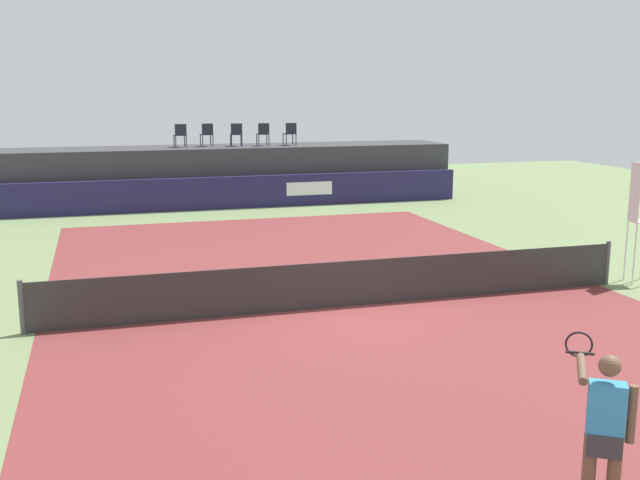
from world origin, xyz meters
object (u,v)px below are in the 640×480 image
(tennis_player, at_px, (604,430))
(spectator_chair_center, at_px, (236,133))
(net_post_near, at_px, (22,307))
(tennis_ball, at_px, (532,272))
(umpire_chair, at_px, (637,214))
(spectator_chair_far_right, at_px, (290,133))
(spectator_chair_left, at_px, (207,134))
(spectator_chair_far_left, at_px, (180,134))
(spectator_chair_right, at_px, (263,133))
(net_post_far, at_px, (607,263))

(tennis_player, bearing_deg, spectator_chair_center, 88.88)
(spectator_chair_center, xyz_separation_m, tennis_player, (-0.45, -23.15, -1.73))
(net_post_near, distance_m, tennis_ball, 11.42)
(umpire_chair, bearing_deg, spectator_chair_far_right, 106.11)
(spectator_chair_left, height_order, umpire_chair, spectator_chair_left)
(spectator_chair_left, relative_size, umpire_chair, 0.32)
(spectator_chair_far_left, bearing_deg, tennis_ball, -63.82)
(spectator_chair_center, distance_m, umpire_chair, 16.45)
(spectator_chair_center, bearing_deg, tennis_player, -91.12)
(spectator_chair_left, relative_size, spectator_chair_center, 1.00)
(tennis_player, bearing_deg, spectator_chair_right, 86.28)
(spectator_chair_right, distance_m, tennis_player, 23.18)
(spectator_chair_far_left, relative_size, umpire_chair, 0.32)
(spectator_chair_far_right, distance_m, net_post_near, 17.50)
(spectator_chair_center, bearing_deg, net_post_near, -113.84)
(umpire_chair, distance_m, tennis_player, 10.62)
(umpire_chair, bearing_deg, spectator_chair_left, 116.20)
(net_post_near, relative_size, net_post_far, 1.00)
(umpire_chair, distance_m, tennis_ball, 2.71)
(umpire_chair, height_order, tennis_player, umpire_chair)
(spectator_chair_right, xyz_separation_m, net_post_near, (-7.73, -15.03, -2.19))
(spectator_chair_far_left, height_order, spectator_chair_center, same)
(spectator_chair_far_left, bearing_deg, spectator_chair_right, -2.72)
(net_post_near, height_order, tennis_ball, net_post_near)
(spectator_chair_far_left, distance_m, net_post_near, 15.99)
(umpire_chair, xyz_separation_m, net_post_near, (-13.12, -0.02, -1.09))
(net_post_far, relative_size, tennis_player, 0.56)
(net_post_near, xyz_separation_m, tennis_player, (6.23, -8.03, 0.46))
(umpire_chair, relative_size, net_post_near, 2.76)
(spectator_chair_right, bearing_deg, spectator_chair_center, 175.27)
(spectator_chair_far_right, distance_m, tennis_player, 23.20)
(tennis_ball, bearing_deg, spectator_chair_far_left, 116.18)
(spectator_chair_left, relative_size, net_post_near, 0.89)
(spectator_chair_right, height_order, umpire_chair, spectator_chair_right)
(spectator_chair_left, bearing_deg, spectator_chair_right, -8.86)
(spectator_chair_right, relative_size, net_post_near, 0.89)
(spectator_chair_far_left, xyz_separation_m, net_post_near, (-4.52, -15.18, -2.19))
(spectator_chair_far_right, distance_m, umpire_chair, 15.59)
(net_post_near, bearing_deg, spectator_chair_far_right, 59.52)
(spectator_chair_center, distance_m, spectator_chair_far_right, 2.13)
(spectator_chair_right, height_order, spectator_chair_far_right, same)
(spectator_chair_center, distance_m, tennis_player, 23.22)
(net_post_near, bearing_deg, umpire_chair, 0.09)
(spectator_chair_far_right, height_order, tennis_ball, spectator_chair_far_right)
(spectator_chair_left, bearing_deg, spectator_chair_center, -12.67)
(spectator_chair_far_right, relative_size, net_post_far, 0.89)
(spectator_chair_left, bearing_deg, spectator_chair_far_left, -169.97)
(spectator_chair_far_left, relative_size, tennis_player, 0.50)
(spectator_chair_center, bearing_deg, spectator_chair_left, 167.33)
(spectator_chair_far_left, relative_size, net_post_near, 0.89)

